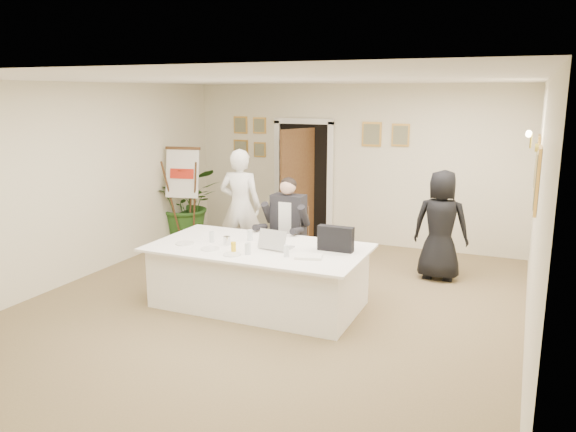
# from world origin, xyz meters

# --- Properties ---
(floor) EXTENTS (7.00, 7.00, 0.00)m
(floor) POSITION_xyz_m (0.00, 0.00, 0.00)
(floor) COLOR brown
(floor) RESTS_ON ground
(ceiling) EXTENTS (6.00, 7.00, 0.02)m
(ceiling) POSITION_xyz_m (0.00, 0.00, 2.80)
(ceiling) COLOR white
(ceiling) RESTS_ON wall_back
(wall_back) EXTENTS (6.00, 0.10, 2.80)m
(wall_back) POSITION_xyz_m (0.00, 3.50, 1.40)
(wall_back) COLOR white
(wall_back) RESTS_ON floor
(wall_front) EXTENTS (6.00, 0.10, 2.80)m
(wall_front) POSITION_xyz_m (0.00, -3.50, 1.40)
(wall_front) COLOR white
(wall_front) RESTS_ON floor
(wall_left) EXTENTS (0.10, 7.00, 2.80)m
(wall_left) POSITION_xyz_m (-3.00, 0.00, 1.40)
(wall_left) COLOR white
(wall_left) RESTS_ON floor
(wall_right) EXTENTS (0.10, 7.00, 2.80)m
(wall_right) POSITION_xyz_m (3.00, 0.00, 1.40)
(wall_right) COLOR white
(wall_right) RESTS_ON floor
(doorway) EXTENTS (1.14, 0.86, 2.20)m
(doorway) POSITION_xyz_m (-0.88, 3.32, 1.04)
(doorway) COLOR black
(doorway) RESTS_ON floor
(pictures_back_wall) EXTENTS (3.40, 0.06, 0.80)m
(pictures_back_wall) POSITION_xyz_m (-0.80, 3.47, 1.85)
(pictures_back_wall) COLOR gold
(pictures_back_wall) RESTS_ON wall_back
(pictures_right_wall) EXTENTS (0.06, 2.20, 0.80)m
(pictures_right_wall) POSITION_xyz_m (2.97, 1.20, 1.75)
(pictures_right_wall) COLOR gold
(pictures_right_wall) RESTS_ON wall_right
(wall_sconce) EXTENTS (0.20, 0.30, 0.24)m
(wall_sconce) POSITION_xyz_m (2.90, 1.20, 2.10)
(wall_sconce) COLOR gold
(wall_sconce) RESTS_ON wall_right
(conference_table) EXTENTS (2.69, 1.44, 0.78)m
(conference_table) POSITION_xyz_m (-0.14, 0.03, 0.39)
(conference_table) COLOR white
(conference_table) RESTS_ON floor
(seated_man) EXTENTS (0.69, 0.73, 1.51)m
(seated_man) POSITION_xyz_m (-0.21, 1.10, 0.75)
(seated_man) COLOR black
(seated_man) RESTS_ON floor
(flip_chart) EXTENTS (0.61, 0.43, 1.70)m
(flip_chart) POSITION_xyz_m (-2.62, 2.15, 0.79)
(flip_chart) COLOR #3F2314
(flip_chart) RESTS_ON floor
(standing_man) EXTENTS (0.73, 0.55, 1.81)m
(standing_man) POSITION_xyz_m (-1.22, 1.60, 0.90)
(standing_man) COLOR white
(standing_man) RESTS_ON floor
(standing_woman) EXTENTS (0.78, 0.51, 1.60)m
(standing_woman) POSITION_xyz_m (1.80, 2.00, 0.80)
(standing_woman) COLOR black
(standing_woman) RESTS_ON floor
(potted_palm) EXTENTS (1.58, 1.52, 1.35)m
(potted_palm) POSITION_xyz_m (-2.80, 2.50, 0.67)
(potted_palm) COLOR #27521B
(potted_palm) RESTS_ON floor
(laptop) EXTENTS (0.41, 0.42, 0.28)m
(laptop) POSITION_xyz_m (0.11, 0.06, 0.91)
(laptop) COLOR #B7BABC
(laptop) RESTS_ON conference_table
(laptop_bag) EXTENTS (0.44, 0.12, 0.31)m
(laptop_bag) POSITION_xyz_m (0.81, 0.22, 0.93)
(laptop_bag) COLOR black
(laptop_bag) RESTS_ON conference_table
(paper_stack) EXTENTS (0.36, 0.29, 0.03)m
(paper_stack) POSITION_xyz_m (0.62, -0.18, 0.79)
(paper_stack) COLOR white
(paper_stack) RESTS_ON conference_table
(plate_left) EXTENTS (0.26, 0.26, 0.01)m
(plate_left) POSITION_xyz_m (-1.04, -0.24, 0.78)
(plate_left) COLOR white
(plate_left) RESTS_ON conference_table
(plate_mid) EXTENTS (0.30, 0.30, 0.01)m
(plate_mid) POSITION_xyz_m (-0.62, -0.32, 0.78)
(plate_mid) COLOR white
(plate_mid) RESTS_ON conference_table
(plate_near) EXTENTS (0.25, 0.25, 0.01)m
(plate_near) POSITION_xyz_m (-0.25, -0.43, 0.78)
(plate_near) COLOR white
(plate_near) RESTS_ON conference_table
(glass_a) EXTENTS (0.07, 0.07, 0.14)m
(glass_a) POSITION_xyz_m (-0.77, -0.02, 0.84)
(glass_a) COLOR silver
(glass_a) RESTS_ON conference_table
(glass_b) EXTENTS (0.08, 0.08, 0.14)m
(glass_b) POSITION_xyz_m (-0.10, -0.33, 0.84)
(glass_b) COLOR silver
(glass_b) RESTS_ON conference_table
(glass_c) EXTENTS (0.07, 0.07, 0.14)m
(glass_c) POSITION_xyz_m (0.37, -0.24, 0.84)
(glass_c) COLOR silver
(glass_c) RESTS_ON conference_table
(glass_d) EXTENTS (0.09, 0.09, 0.14)m
(glass_d) POSITION_xyz_m (-0.36, 0.25, 0.84)
(glass_d) COLOR silver
(glass_d) RESTS_ON conference_table
(oj_glass) EXTENTS (0.07, 0.07, 0.13)m
(oj_glass) POSITION_xyz_m (-0.29, -0.33, 0.84)
(oj_glass) COLOR yellow
(oj_glass) RESTS_ON conference_table
(steel_jug) EXTENTS (0.11, 0.11, 0.11)m
(steel_jug) POSITION_xyz_m (-0.53, -0.06, 0.83)
(steel_jug) COLOR silver
(steel_jug) RESTS_ON conference_table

